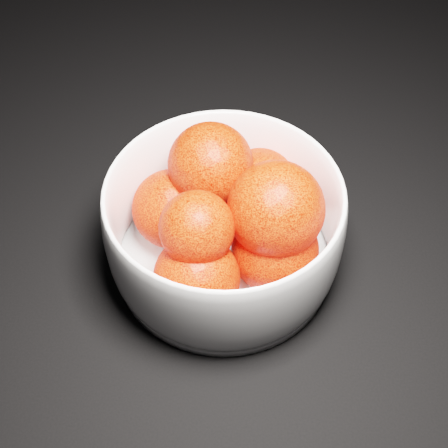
{
  "coord_description": "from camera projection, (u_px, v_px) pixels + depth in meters",
  "views": [
    {
      "loc": [
        0.25,
        -0.21,
        0.5
      ],
      "look_at": [
        0.25,
        0.16,
        0.06
      ],
      "focal_mm": 50.0,
      "sensor_mm": 36.0,
      "label": 1
    }
  ],
  "objects": [
    {
      "name": "orange_pile",
      "position": [
        231.0,
        216.0,
        0.57
      ],
      "size": [
        0.18,
        0.19,
        0.13
      ],
      "color": "#FF260D",
      "rests_on": "bowl"
    },
    {
      "name": "bowl",
      "position": [
        224.0,
        228.0,
        0.58
      ],
      "size": [
        0.22,
        0.22,
        0.11
      ],
      "rotation": [
        0.0,
        0.0,
        -0.38
      ],
      "color": "white",
      "rests_on": "ground"
    }
  ]
}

